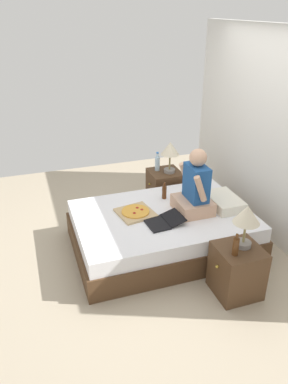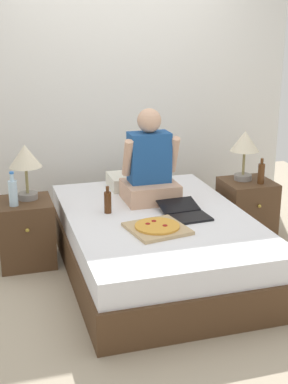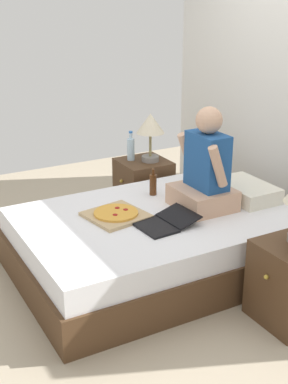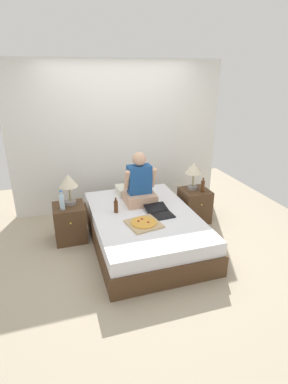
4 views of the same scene
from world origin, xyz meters
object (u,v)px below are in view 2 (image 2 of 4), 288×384
person_seated (150,167)px  beer_bottle_on_bed (108,202)px  lamp_on_right_nightstand (245,145)px  lamp_on_left_nightstand (25,160)px  pizza_box (157,228)px  laptop (185,213)px  nightstand_left (26,232)px  beer_bottle (261,173)px  nightstand_right (246,209)px  water_bottle (13,192)px  bed (157,242)px

person_seated → beer_bottle_on_bed: (-0.41, -0.22, -0.20)m
lamp_on_right_nightstand → lamp_on_left_nightstand: bearing=180.0°
person_seated → pizza_box: bearing=-102.5°
lamp_on_right_nightstand → laptop: size_ratio=1.03×
laptop → pizza_box: (-0.30, -0.22, -0.00)m
nightstand_left → beer_bottle_on_bed: size_ratio=2.45×
laptop → pizza_box: size_ratio=0.94×
beer_bottle → nightstand_left: bearing=177.2°
nightstand_right → lamp_on_left_nightstand: bearing=178.5°
nightstand_right → beer_bottle: 0.39m
lamp_on_left_nightstand → water_bottle: lamp_on_left_nightstand is taller
person_seated → pizza_box: person_seated is taller
lamp_on_right_nightstand → pizza_box: lamp_on_right_nightstand is taller
nightstand_left → beer_bottle: bearing=-2.8°
person_seated → lamp_on_left_nightstand: bearing=174.6°
nightstand_left → nightstand_right: bearing=0.0°
nightstand_right → beer_bottle_on_bed: beer_bottle_on_bed is taller
pizza_box → nightstand_left: bearing=141.0°
pizza_box → lamp_on_left_nightstand: bearing=137.8°
nightstand_right → laptop: bearing=-147.7°
nightstand_right → pizza_box: size_ratio=1.16×
bed → lamp_on_right_nightstand: 1.25m
nightstand_left → laptop: size_ratio=1.24×
bed → laptop: (0.20, -0.09, 0.26)m
bed → water_bottle: (-1.08, 0.33, 0.42)m
water_bottle → beer_bottle_on_bed: size_ratio=1.25×
water_bottle → laptop: 1.36m
nightstand_left → laptop: same height
nightstand_left → laptop: 1.32m
beer_bottle_on_bed → nightstand_left: bearing=157.7°
beer_bottle → laptop: size_ratio=0.53×
water_bottle → pizza_box: 1.18m
lamp_on_left_nightstand → nightstand_left: bearing=-128.6°
bed → person_seated: size_ratio=2.71×
lamp_on_left_nightstand → lamp_on_right_nightstand: same height
bed → lamp_on_left_nightstand: lamp_on_left_nightstand is taller
nightstand_right → lamp_on_right_nightstand: (-0.03, 0.05, 0.60)m
water_bottle → nightstand_right: water_bottle is taller
lamp_on_right_nightstand → beer_bottle: lamp_on_right_nightstand is taller
bed → nightstand_left: bearing=157.3°
laptop → beer_bottle_on_bed: beer_bottle_on_bed is taller
laptop → pizza_box: laptop is taller
bed → nightstand_left: nightstand_left is taller
beer_bottle_on_bed → lamp_on_right_nightstand: bearing=13.1°
beer_bottle_on_bed → bed: bearing=-23.4°
water_bottle → lamp_on_right_nightstand: bearing=3.9°
nightstand_right → lamp_on_right_nightstand: 0.60m
water_bottle → person_seated: bearing=2.3°
water_bottle → pizza_box: size_ratio=0.60×
bed → water_bottle: bearing=163.1°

